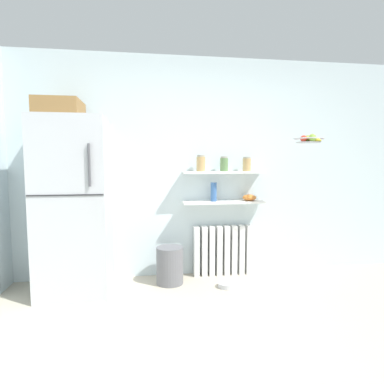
# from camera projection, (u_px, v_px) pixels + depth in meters

# --- Properties ---
(ground_plane) EXTENTS (7.04, 7.04, 0.00)m
(ground_plane) POSITION_uv_depth(u_px,v_px,m) (237.00, 340.00, 2.43)
(ground_plane) COLOR #B2A893
(back_wall) EXTENTS (7.04, 0.10, 2.60)m
(back_wall) POSITION_uv_depth(u_px,v_px,m) (202.00, 168.00, 3.84)
(back_wall) COLOR silver
(back_wall) RESTS_ON ground_plane
(refrigerator) EXTENTS (0.70, 0.71, 1.99)m
(refrigerator) POSITION_uv_depth(u_px,v_px,m) (74.00, 203.00, 3.28)
(refrigerator) COLOR #B7BABF
(refrigerator) RESTS_ON ground_plane
(radiator) EXTENTS (0.71, 0.12, 0.60)m
(radiator) POSITION_uv_depth(u_px,v_px,m) (223.00, 250.00, 3.84)
(radiator) COLOR white
(radiator) RESTS_ON ground_plane
(wall_shelf_lower) EXTENTS (0.97, 0.22, 0.02)m
(wall_shelf_lower) POSITION_uv_depth(u_px,v_px,m) (224.00, 202.00, 3.75)
(wall_shelf_lower) COLOR white
(wall_shelf_upper) EXTENTS (0.97, 0.22, 0.02)m
(wall_shelf_upper) POSITION_uv_depth(u_px,v_px,m) (224.00, 172.00, 3.72)
(wall_shelf_upper) COLOR white
(storage_jar_0) EXTENTS (0.10, 0.10, 0.19)m
(storage_jar_0) POSITION_uv_depth(u_px,v_px,m) (201.00, 163.00, 3.67)
(storage_jar_0) COLOR tan
(storage_jar_0) RESTS_ON wall_shelf_upper
(storage_jar_1) EXTENTS (0.09, 0.09, 0.17)m
(storage_jar_1) POSITION_uv_depth(u_px,v_px,m) (224.00, 164.00, 3.71)
(storage_jar_1) COLOR #5B7F4C
(storage_jar_1) RESTS_ON wall_shelf_upper
(storage_jar_2) EXTENTS (0.10, 0.10, 0.17)m
(storage_jar_2) POSITION_uv_depth(u_px,v_px,m) (247.00, 164.00, 3.75)
(storage_jar_2) COLOR tan
(storage_jar_2) RESTS_ON wall_shelf_upper
(vase) EXTENTS (0.07, 0.07, 0.22)m
(vase) POSITION_uv_depth(u_px,v_px,m) (214.00, 192.00, 3.72)
(vase) COLOR #38609E
(vase) RESTS_ON wall_shelf_lower
(shelf_bowl) EXTENTS (0.17, 0.17, 0.07)m
(shelf_bowl) POSITION_uv_depth(u_px,v_px,m) (249.00, 198.00, 3.79)
(shelf_bowl) COLOR orange
(shelf_bowl) RESTS_ON wall_shelf_lower
(trash_bin) EXTENTS (0.30, 0.30, 0.42)m
(trash_bin) POSITION_uv_depth(u_px,v_px,m) (170.00, 265.00, 3.56)
(trash_bin) COLOR slate
(trash_bin) RESTS_ON ground_plane
(pet_food_bowl) EXTENTS (0.18, 0.18, 0.05)m
(pet_food_bowl) POSITION_uv_depth(u_px,v_px,m) (226.00, 285.00, 3.46)
(pet_food_bowl) COLOR #B7B7BC
(pet_food_bowl) RESTS_ON ground_plane
(hanging_fruit_basket) EXTENTS (0.32, 0.32, 0.10)m
(hanging_fruit_basket) POSITION_uv_depth(u_px,v_px,m) (309.00, 139.00, 3.45)
(hanging_fruit_basket) COLOR #B2B2B7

